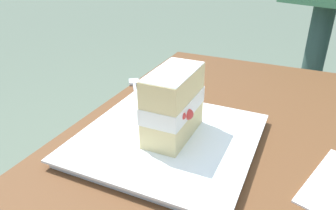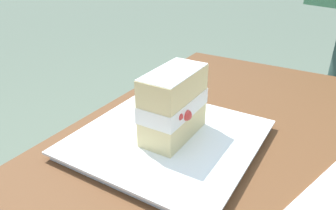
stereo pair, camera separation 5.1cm
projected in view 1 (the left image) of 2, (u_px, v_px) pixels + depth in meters
The scene contains 3 objects.
dessert_plate at pixel (168, 139), 0.54m from camera, with size 0.29×0.29×0.02m.
cake_slice at pixel (173, 104), 0.51m from camera, with size 0.12×0.08×0.11m.
dessert_fork at pixel (136, 91), 0.72m from camera, with size 0.15×0.11×0.01m.
Camera 1 is at (-0.21, 0.04, 0.99)m, focal length 33.98 mm.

